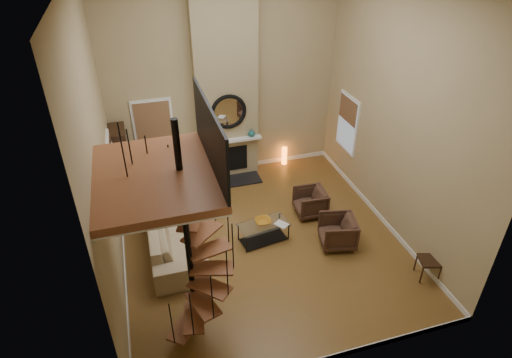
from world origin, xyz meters
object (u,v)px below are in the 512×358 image
object	(u,v)px
sofa	(174,232)
floor_lamp	(183,153)
armchair_far	(341,231)
coffee_table	(264,230)
hutch	(122,163)
armchair_near	(313,202)
side_chair	(435,257)
accent_lamp	(284,156)

from	to	relation	value
sofa	floor_lamp	bearing A→B (deg)	-17.66
armchair_far	coffee_table	size ratio (longest dim) A/B	0.65
sofa	armchair_far	size ratio (longest dim) A/B	3.70
hutch	armchair_near	distance (m)	4.86
floor_lamp	side_chair	xyz separation A→B (m)	(4.32, -4.05, -0.89)
sofa	side_chair	xyz separation A→B (m)	(4.86, -2.44, 0.13)
armchair_near	accent_lamp	xyz separation A→B (m)	(0.17, 2.49, -0.10)
hutch	armchair_near	bearing A→B (deg)	-26.86
hutch	coffee_table	world-z (taller)	hutch
accent_lamp	coffee_table	bearing A→B (deg)	-117.47
armchair_near	floor_lamp	bearing A→B (deg)	-112.41
coffee_table	side_chair	xyz separation A→B (m)	(2.91, -2.07, 0.24)
armchair_near	accent_lamp	bearing A→B (deg)	179.42
sofa	floor_lamp	xyz separation A→B (m)	(0.53, 1.61, 1.02)
sofa	coffee_table	size ratio (longest dim) A/B	2.39
armchair_near	floor_lamp	xyz separation A→B (m)	(-2.85, 1.37, 1.06)
sofa	accent_lamp	distance (m)	4.49
coffee_table	accent_lamp	world-z (taller)	accent_lamp
armchair_near	side_chair	distance (m)	3.06
coffee_table	accent_lamp	distance (m)	3.49
hutch	sofa	world-z (taller)	hutch
armchair_far	accent_lamp	xyz separation A→B (m)	(0.02, 3.71, -0.10)
sofa	side_chair	size ratio (longest dim) A/B	3.08
floor_lamp	accent_lamp	xyz separation A→B (m)	(3.02, 1.12, -1.16)
coffee_table	accent_lamp	xyz separation A→B (m)	(1.61, 3.10, -0.03)
armchair_far	floor_lamp	bearing A→B (deg)	-117.68
sofa	armchair_far	distance (m)	3.67
accent_lamp	side_chair	world-z (taller)	side_chair
coffee_table	side_chair	size ratio (longest dim) A/B	1.29
side_chair	sofa	bearing A→B (deg)	153.37
armchair_near	sofa	bearing A→B (deg)	-82.71
coffee_table	floor_lamp	bearing A→B (deg)	125.50
accent_lamp	armchair_near	bearing A→B (deg)	-93.87
floor_lamp	sofa	bearing A→B (deg)	-108.35
floor_lamp	side_chair	distance (m)	5.99
armchair_far	coffee_table	distance (m)	1.70
sofa	side_chair	distance (m)	5.44
armchair_near	side_chair	world-z (taller)	side_chair
side_chair	coffee_table	bearing A→B (deg)	144.63
floor_lamp	side_chair	size ratio (longest dim) A/B	1.87
hutch	accent_lamp	xyz separation A→B (m)	(4.47, 0.31, -0.70)
coffee_table	accent_lamp	size ratio (longest dim) A/B	2.17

